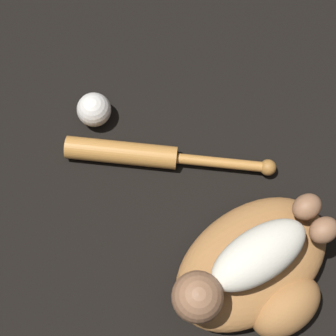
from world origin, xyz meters
name	(u,v)px	position (x,y,z in m)	size (l,w,h in m)	color
ground_plane	(266,289)	(0.00, 0.00, 0.00)	(6.00, 6.00, 0.00)	black
baseball_glove	(257,270)	(0.02, -0.04, 0.05)	(0.41, 0.35, 0.11)	#A8703D
baby_figure	(246,263)	(0.05, -0.04, 0.15)	(0.35, 0.20, 0.10)	silver
baseball_bat	(144,155)	(0.19, -0.33, 0.03)	(0.45, 0.18, 0.05)	#C6843D
baseball	(94,110)	(0.28, -0.46, 0.04)	(0.08, 0.08, 0.08)	white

